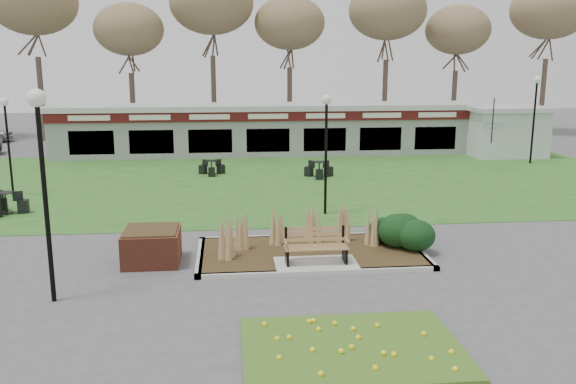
{
  "coord_description": "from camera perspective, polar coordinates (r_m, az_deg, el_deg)",
  "views": [
    {
      "loc": [
        -2.31,
        -15.18,
        5.47
      ],
      "look_at": [
        -0.56,
        2.0,
        1.67
      ],
      "focal_mm": 38.0,
      "sensor_mm": 36.0,
      "label": 1
    }
  ],
  "objects": [
    {
      "name": "service_hut",
      "position": [
        36.98,
        19.64,
        5.44
      ],
      "size": [
        4.4,
        3.4,
        2.83
      ],
      "color": "silver",
      "rests_on": "ground"
    },
    {
      "name": "bistro_set_b",
      "position": [
        28.57,
        2.91,
        1.88
      ],
      "size": [
        1.38,
        1.27,
        0.74
      ],
      "color": "black",
      "rests_on": "ground"
    },
    {
      "name": "lamp_post_far_left",
      "position": [
        26.76,
        -24.85,
        5.73
      ],
      "size": [
        0.33,
        0.33,
        3.97
      ],
      "color": "black",
      "rests_on": "ground"
    },
    {
      "name": "lamp_post_mid_right",
      "position": [
        21.35,
        3.6,
        6.01
      ],
      "size": [
        0.35,
        0.35,
        4.26
      ],
      "color": "black",
      "rests_on": "ground"
    },
    {
      "name": "brick_planter",
      "position": [
        17.07,
        -12.62,
        -4.93
      ],
      "size": [
        1.5,
        1.5,
        0.95
      ],
      "color": "brown",
      "rests_on": "ground"
    },
    {
      "name": "flower_bed",
      "position": [
        12.1,
        6.01,
        -14.17
      ],
      "size": [
        4.2,
        3.0,
        0.16
      ],
      "color": "#36661D",
      "rests_on": "ground"
    },
    {
      "name": "lawn",
      "position": [
        27.82,
        -0.93,
        1.08
      ],
      "size": [
        34.0,
        16.0,
        0.02
      ],
      "primitive_type": "cube",
      "color": "#29621F",
      "rests_on": "ground"
    },
    {
      "name": "patio_umbrella",
      "position": [
        31.67,
        18.5,
        4.68
      ],
      "size": [
        1.99,
        2.03,
        2.47
      ],
      "color": "black",
      "rests_on": "ground"
    },
    {
      "name": "tree_backdrop",
      "position": [
        43.34,
        -2.85,
        16.21
      ],
      "size": [
        47.24,
        5.24,
        10.36
      ],
      "color": "#47382B",
      "rests_on": "ground"
    },
    {
      "name": "park_bench",
      "position": [
        16.35,
        2.6,
        -4.99
      ],
      "size": [
        1.7,
        0.66,
        0.93
      ],
      "color": "#906041",
      "rests_on": "ground"
    },
    {
      "name": "bistro_set_c",
      "position": [
        29.42,
        -7.14,
        2.08
      ],
      "size": [
        1.28,
        1.11,
        0.68
      ],
      "color": "black",
      "rests_on": "ground"
    },
    {
      "name": "bistro_set_a",
      "position": [
        24.04,
        -24.86,
        -1.24
      ],
      "size": [
        1.36,
        1.46,
        0.78
      ],
      "color": "black",
      "rests_on": "ground"
    },
    {
      "name": "ground",
      "position": [
        16.3,
        2.7,
        -7.22
      ],
      "size": [
        100.0,
        100.0,
        0.0
      ],
      "primitive_type": "plane",
      "color": "#515154",
      "rests_on": "ground"
    },
    {
      "name": "planting_bed",
      "position": [
        17.67,
        6.17,
        -4.47
      ],
      "size": [
        6.75,
        3.4,
        1.27
      ],
      "color": "#352115",
      "rests_on": "ground"
    },
    {
      "name": "lamp_post_near_left",
      "position": [
        14.37,
        -22.11,
        3.72
      ],
      "size": [
        0.4,
        0.4,
        4.84
      ],
      "color": "black",
      "rests_on": "ground"
    },
    {
      "name": "food_pavilion",
      "position": [
        35.45,
        -2.04,
        5.92
      ],
      "size": [
        24.6,
        3.4,
        2.9
      ],
      "color": "gray",
      "rests_on": "ground"
    },
    {
      "name": "lamp_post_far_right",
      "position": [
        34.51,
        22.15,
        7.95
      ],
      "size": [
        0.38,
        0.38,
        4.57
      ],
      "color": "black",
      "rests_on": "ground"
    }
  ]
}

